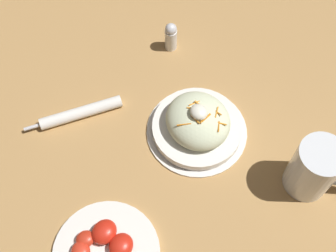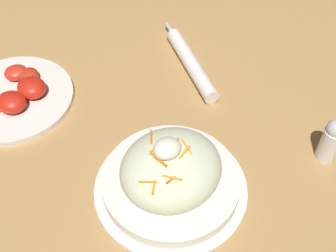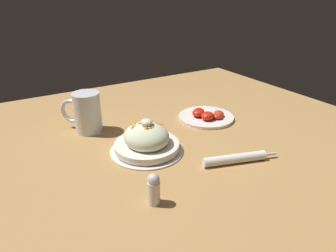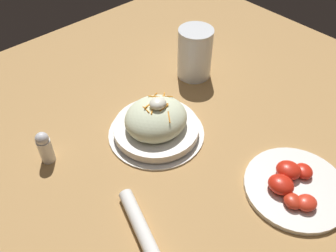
# 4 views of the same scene
# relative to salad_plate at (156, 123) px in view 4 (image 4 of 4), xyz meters

# --- Properties ---
(ground_plane) EXTENTS (1.43, 1.43, 0.00)m
(ground_plane) POSITION_rel_salad_plate_xyz_m (0.02, 0.14, -0.03)
(ground_plane) COLOR #B2844C
(salad_plate) EXTENTS (0.22, 0.22, 0.10)m
(salad_plate) POSITION_rel_salad_plate_xyz_m (0.00, 0.00, 0.00)
(salad_plate) COLOR white
(salad_plate) RESTS_ON ground_plane
(beer_mug) EXTENTS (0.13, 0.12, 0.14)m
(beer_mug) POSITION_rel_salad_plate_xyz_m (-0.23, -0.11, 0.03)
(beer_mug) COLOR white
(beer_mug) RESTS_ON ground_plane
(napkin_roll) EXTENTS (0.08, 0.22, 0.03)m
(napkin_roll) POSITION_rel_salad_plate_xyz_m (0.19, 0.18, -0.02)
(napkin_roll) COLOR white
(napkin_roll) RESTS_ON ground_plane
(tomato_plate) EXTENTS (0.21, 0.21, 0.04)m
(tomato_plate) POSITION_rel_salad_plate_xyz_m (-0.10, 0.30, -0.02)
(tomato_plate) COLOR white
(tomato_plate) RESTS_ON ground_plane
(salt_shaker) EXTENTS (0.03, 0.03, 0.08)m
(salt_shaker) POSITION_rel_salad_plate_xyz_m (0.22, -0.10, 0.01)
(salt_shaker) COLOR white
(salt_shaker) RESTS_ON ground_plane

